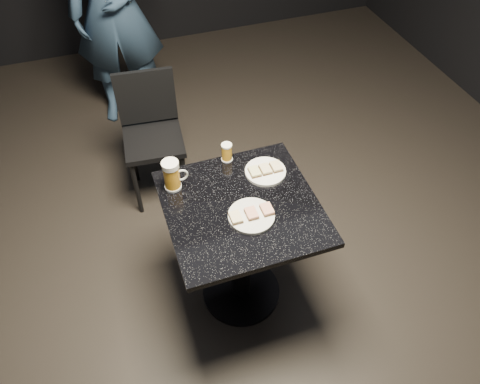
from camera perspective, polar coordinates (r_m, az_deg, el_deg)
The scene contains 10 objects.
floor at distance 2.76m, azimuth 0.14°, elevation -12.08°, with size 6.00×6.00×0.00m, color black.
plate_large at distance 2.10m, azimuth 1.40°, elevation -2.91°, with size 0.21×0.21×0.01m, color silver.
plate_small at distance 2.30m, azimuth 3.11°, elevation 2.51°, with size 0.20×0.20×0.01m, color white.
patron at distance 3.58m, azimuth -15.07°, elevation 20.70°, with size 0.64×0.42×1.75m, color navy.
table at distance 2.34m, azimuth 0.16°, elevation -5.60°, with size 0.70×0.70×0.75m.
beer_mug at distance 2.20m, azimuth -8.28°, elevation 2.07°, with size 0.12×0.08×0.16m.
beer_tumbler at distance 2.34m, azimuth -1.63°, elevation 4.88°, with size 0.06×0.06×0.10m.
chair at distance 3.01m, azimuth -10.74°, elevation 7.49°, with size 0.40×0.40×0.85m.
canapes_on_plate_large at distance 2.09m, azimuth 1.41°, elevation -2.62°, with size 0.20×0.07×0.02m.
canapes_on_plate_small at distance 2.29m, azimuth 3.13°, elevation 2.80°, with size 0.16×0.07×0.02m.
Camera 1 is at (-0.47, -1.35, 2.36)m, focal length 35.00 mm.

